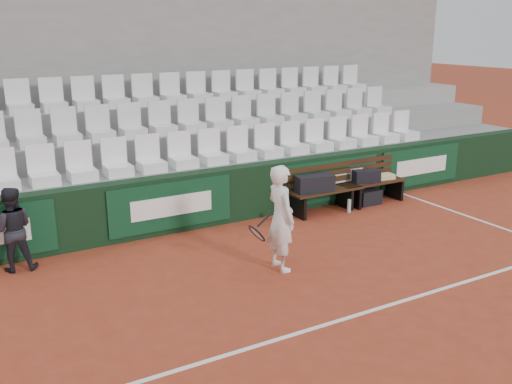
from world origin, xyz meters
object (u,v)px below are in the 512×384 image
at_px(sports_bag_right, 366,176).
at_px(tennis_player, 281,218).
at_px(ball_kid, 12,229).
at_px(bench_right, 370,192).
at_px(sports_bag_ground, 368,197).
at_px(water_bottle_near, 281,216).
at_px(bench_left, 326,201).
at_px(sports_bag_left, 315,183).
at_px(water_bottle_far, 349,206).

bearing_deg(sports_bag_right, tennis_player, -149.50).
xyz_separation_m(sports_bag_right, ball_kid, (-6.61, -0.01, 0.06)).
xyz_separation_m(bench_right, sports_bag_ground, (-0.10, -0.07, -0.08)).
height_order(sports_bag_right, ball_kid, ball_kid).
distance_m(water_bottle_near, tennis_player, 2.11).
distance_m(sports_bag_right, water_bottle_near, 2.18).
bearing_deg(water_bottle_near, sports_bag_right, 5.23).
bearing_deg(bench_left, bench_right, 2.07).
bearing_deg(bench_right, sports_bag_right, 176.83).
height_order(sports_bag_ground, tennis_player, tennis_player).
bearing_deg(bench_right, sports_bag_left, -178.36).
height_order(bench_left, bench_right, same).
bearing_deg(water_bottle_near, sports_bag_ground, 3.19).
xyz_separation_m(bench_left, sports_bag_right, (1.02, 0.05, 0.35)).
relative_size(bench_right, ball_kid, 1.19).
height_order(sports_bag_left, ball_kid, ball_kid).
bearing_deg(tennis_player, ball_kid, 151.10).
xyz_separation_m(bench_left, ball_kid, (-5.59, 0.03, 0.40)).
relative_size(water_bottle_near, water_bottle_far, 1.02).
distance_m(bench_left, tennis_player, 2.92).
bearing_deg(bench_left, ball_kid, 179.65).
relative_size(bench_left, bench_right, 1.00).
relative_size(bench_left, ball_kid, 1.19).
bearing_deg(bench_left, water_bottle_far, -34.32).
xyz_separation_m(bench_left, water_bottle_near, (-1.11, -0.15, -0.09)).
relative_size(sports_bag_left, water_bottle_far, 2.81).
height_order(sports_bag_right, sports_bag_ground, sports_bag_right).
height_order(bench_right, water_bottle_near, bench_right).
bearing_deg(sports_bag_ground, bench_right, 35.23).
bearing_deg(sports_bag_left, bench_left, -0.10).
relative_size(bench_right, tennis_player, 0.95).
height_order(water_bottle_near, tennis_player, tennis_player).
height_order(water_bottle_near, water_bottle_far, water_bottle_near).
xyz_separation_m(sports_bag_ground, water_bottle_far, (-0.67, -0.22, -0.02)).
height_order(sports_bag_right, water_bottle_far, sports_bag_right).
bearing_deg(water_bottle_near, bench_left, 7.58).
distance_m(sports_bag_left, water_bottle_far, 0.84).
distance_m(bench_left, sports_bag_left, 0.47).
relative_size(tennis_player, ball_kid, 1.25).
bearing_deg(water_bottle_far, ball_kid, 177.27).
bearing_deg(bench_right, tennis_player, -150.44).
bearing_deg(water_bottle_near, bench_right, 4.81).
relative_size(sports_bag_right, water_bottle_near, 1.98).
distance_m(sports_bag_ground, tennis_player, 3.75).
xyz_separation_m(bench_left, water_bottle_far, (0.37, -0.25, -0.10)).
xyz_separation_m(sports_bag_left, water_bottle_near, (-0.83, -0.15, -0.47)).
bearing_deg(sports_bag_ground, bench_left, 178.43).
distance_m(bench_left, sports_bag_right, 1.08).
bearing_deg(bench_left, tennis_player, -139.93).
bearing_deg(sports_bag_right, bench_left, -177.35).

